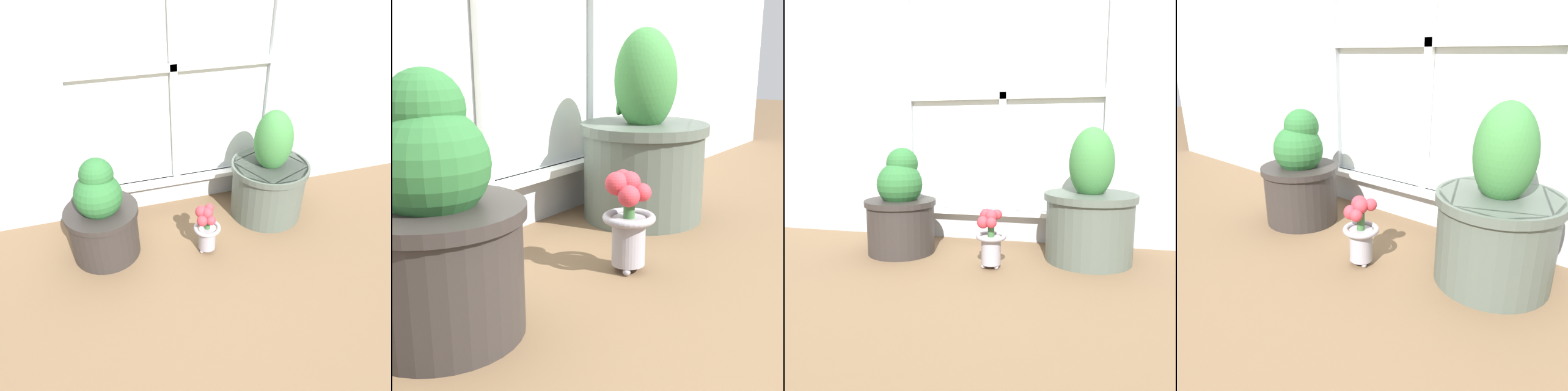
# 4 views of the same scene
# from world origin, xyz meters

# --- Properties ---
(ground_plane) EXTENTS (10.00, 10.00, 0.00)m
(ground_plane) POSITION_xyz_m (0.00, 0.00, 0.00)
(ground_plane) COLOR brown
(potted_plant_left) EXTENTS (0.34, 0.34, 0.51)m
(potted_plant_left) POSITION_xyz_m (-0.45, 0.26, 0.21)
(potted_plant_left) COLOR #2D2826
(potted_plant_left) RESTS_ON ground_plane
(potted_plant_right) EXTENTS (0.41, 0.41, 0.61)m
(potted_plant_right) POSITION_xyz_m (0.45, 0.33, 0.23)
(potted_plant_right) COLOR #4C564C
(potted_plant_right) RESTS_ON ground_plane
(flower_vase) EXTENTS (0.13, 0.13, 0.26)m
(flower_vase) POSITION_xyz_m (0.03, 0.12, 0.14)
(flower_vase) COLOR #99939E
(flower_vase) RESTS_ON ground_plane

